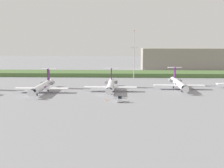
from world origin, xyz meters
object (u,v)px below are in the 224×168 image
Objects in this scene: regional_jet_third at (110,85)px; regional_jet_fourth at (178,83)px; antenna_mast at (134,59)px; baggage_tug at (120,99)px; regional_jet_second at (42,86)px; safety_cone_front_marker at (107,100)px.

regional_jet_third is 31.56m from regional_jet_fourth.
antenna_mast is (11.86, 42.30, 8.84)m from regional_jet_third.
baggage_tug is at bearing -78.95° from regional_jet_third.
baggage_tug is at bearing -29.02° from regional_jet_second.
antenna_mast is 66.03m from baggage_tug.
regional_jet_second reaches higher than baggage_tug.
regional_jet_second is 56.36× the size of safety_cone_front_marker.
regional_jet_fourth is 41.65m from antenna_mast.
regional_jet_third is at bearing -105.66° from antenna_mast.
regional_jet_fourth is 9.69× the size of baggage_tug.
regional_jet_second is at bearing -131.60° from antenna_mast.
regional_jet_second is 38.37m from baggage_tug.
regional_jet_fourth is at bearing 11.58° from regional_jet_third.
regional_jet_fourth is 1.12× the size of antenna_mast.
regional_jet_third is 20.09m from safety_cone_front_marker.
regional_jet_second is 1.00× the size of regional_jet_third.
baggage_tug reaches higher than safety_cone_front_marker.
regional_jet_second is at bearing -172.42° from regional_jet_third.
regional_jet_fourth is (60.05, 10.21, 0.00)m from regional_jet_second.
antenna_mast is at bearing 117.92° from regional_jet_fourth.
safety_cone_front_marker is (-12.48, -62.25, -11.10)m from antenna_mast.
safety_cone_front_marker is (-5.01, 2.53, -0.73)m from baggage_tug.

